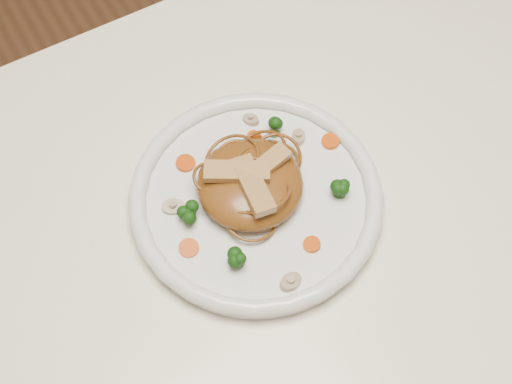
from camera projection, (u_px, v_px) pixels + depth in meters
table at (275, 282)px, 0.94m from camera, size 1.20×0.80×0.75m
plate at (256, 202)px, 0.88m from camera, size 0.36×0.36×0.02m
noodle_mound at (250, 184)px, 0.86m from camera, size 0.16×0.16×0.04m
chicken_a at (266, 165)px, 0.84m from camera, size 0.07×0.03×0.01m
chicken_b at (237, 171)px, 0.84m from camera, size 0.07×0.06×0.01m
chicken_c at (253, 185)px, 0.83m from camera, size 0.03×0.08×0.01m
broccoli_0 at (274, 126)px, 0.90m from camera, size 0.03×0.03×0.03m
broccoli_1 at (189, 213)px, 0.84m from camera, size 0.04×0.04×0.03m
broccoli_2 at (238, 257)px, 0.82m from camera, size 0.03×0.03×0.03m
broccoli_3 at (341, 187)px, 0.86m from camera, size 0.03×0.03×0.03m
carrot_0 at (254, 137)px, 0.91m from camera, size 0.02×0.02×0.00m
carrot_1 at (189, 248)px, 0.84m from camera, size 0.03×0.03×0.00m
carrot_2 at (331, 141)px, 0.91m from camera, size 0.03×0.03×0.00m
carrot_3 at (186, 163)px, 0.89m from camera, size 0.03×0.03×0.00m
carrot_4 at (312, 244)px, 0.84m from camera, size 0.02×0.02×0.00m
mushroom_0 at (291, 282)px, 0.82m from camera, size 0.03×0.03×0.01m
mushroom_1 at (298, 137)px, 0.91m from camera, size 0.03×0.03×0.01m
mushroom_2 at (173, 207)px, 0.86m from camera, size 0.03×0.03×0.01m
mushroom_3 at (251, 120)px, 0.92m from camera, size 0.03×0.03×0.01m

